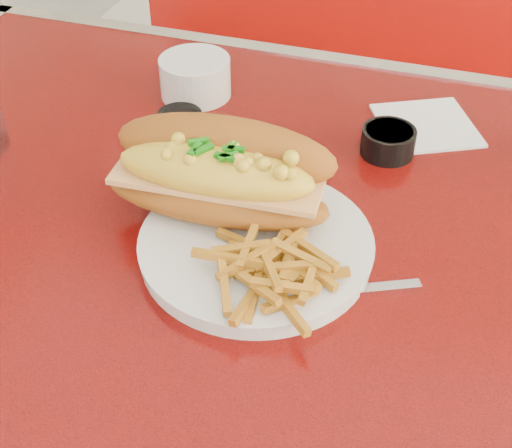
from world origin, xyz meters
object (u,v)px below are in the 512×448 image
(diner_table, at_px, (259,312))
(booth_bench_far, at_px, (362,166))
(mac_hoagie, at_px, (219,172))
(gravy_ramekin, at_px, (195,76))
(sauce_cup_left, at_px, (180,122))
(fork, at_px, (203,235))
(sauce_cup_right, at_px, (388,140))
(knife, at_px, (349,292))
(dinner_plate, at_px, (256,245))

(diner_table, distance_m, booth_bench_far, 0.87)
(mac_hoagie, distance_m, gravy_ramekin, 0.28)
(mac_hoagie, xyz_separation_m, sauce_cup_left, (-0.11, 0.15, -0.05))
(mac_hoagie, distance_m, fork, 0.07)
(gravy_ramekin, relative_size, sauce_cup_right, 1.42)
(gravy_ramekin, distance_m, knife, 0.44)
(dinner_plate, relative_size, knife, 1.91)
(booth_bench_far, distance_m, gravy_ramekin, 0.79)
(diner_table, distance_m, knife, 0.22)
(mac_hoagie, bearing_deg, dinner_plate, -40.58)
(diner_table, bearing_deg, dinner_plate, -75.79)
(diner_table, relative_size, sauce_cup_left, 17.58)
(fork, distance_m, sauce_cup_right, 0.29)
(booth_bench_far, height_order, fork, booth_bench_far)
(sauce_cup_right, bearing_deg, dinner_plate, -113.49)
(diner_table, xyz_separation_m, sauce_cup_left, (-0.15, 0.13, 0.18))
(knife, bearing_deg, booth_bench_far, 72.32)
(mac_hoagie, bearing_deg, gravy_ramekin, 114.18)
(fork, relative_size, gravy_ramekin, 1.19)
(gravy_ramekin, bearing_deg, knife, -47.55)
(gravy_ramekin, xyz_separation_m, sauce_cup_right, (0.28, -0.06, -0.01))
(dinner_plate, relative_size, mac_hoagie, 1.24)
(diner_table, relative_size, dinner_plate, 3.87)
(booth_bench_far, relative_size, mac_hoagie, 4.69)
(knife, bearing_deg, diner_table, 118.52)
(dinner_plate, xyz_separation_m, sauce_cup_right, (0.10, 0.23, 0.01))
(dinner_plate, height_order, mac_hoagie, mac_hoagie)
(diner_table, bearing_deg, sauce_cup_right, 55.70)
(diner_table, height_order, knife, knife)
(diner_table, distance_m, sauce_cup_right, 0.27)
(booth_bench_far, relative_size, fork, 8.22)
(booth_bench_far, distance_m, fork, 1.01)
(booth_bench_far, xyz_separation_m, dinner_plate, (0.02, -0.87, 0.49))
(mac_hoagie, relative_size, sauce_cup_right, 2.96)
(fork, distance_m, sauce_cup_left, 0.23)
(knife, bearing_deg, sauce_cup_right, 66.33)
(dinner_plate, bearing_deg, sauce_cup_right, 66.51)
(fork, distance_m, knife, 0.17)
(sauce_cup_left, bearing_deg, booth_bench_far, 77.38)
(sauce_cup_right, relative_size, knife, 0.52)
(booth_bench_far, xyz_separation_m, sauce_cup_left, (-0.15, -0.68, 0.50))
(sauce_cup_right, bearing_deg, booth_bench_far, 100.21)
(booth_bench_far, relative_size, sauce_cup_right, 13.89)
(diner_table, bearing_deg, mac_hoagie, -154.48)
(fork, height_order, gravy_ramekin, gravy_ramekin)
(diner_table, xyz_separation_m, fork, (-0.04, -0.07, 0.18))
(booth_bench_far, distance_m, dinner_plate, 1.00)
(dinner_plate, bearing_deg, gravy_ramekin, 122.37)
(diner_table, relative_size, booth_bench_far, 1.03)
(diner_table, distance_m, fork, 0.20)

